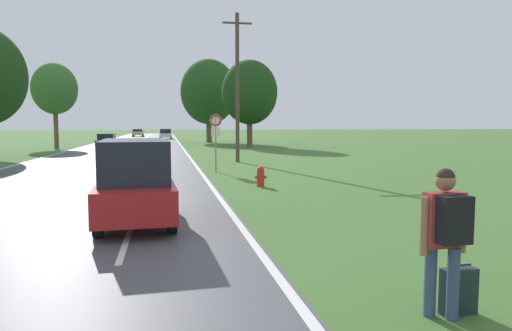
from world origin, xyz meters
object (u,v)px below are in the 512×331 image
Objects in this scene: traffic_sign at (216,128)px; tree_behind_sign at (209,92)px; car_dark_blue_sedan_mid_far at (107,141)px; car_white_hatchback_receding at (166,134)px; car_red_van_approaching at (136,181)px; fire_hydrant at (261,176)px; hitchhiker_person at (446,228)px; car_champagne_hatchback_distant at (138,133)px; suitcase at (458,291)px; car_maroon_suv_mid_near at (131,157)px; tree_mid_treeline at (55,89)px; tree_left_verge at (250,92)px.

tree_behind_sign is (3.11, 36.57, 4.34)m from traffic_sign.
car_dark_blue_sedan_mid_far is 1.12× the size of car_white_hatchback_receding.
traffic_sign reaches higher than car_red_van_approaching.
traffic_sign reaches higher than car_dark_blue_sedan_mid_far.
traffic_sign is at bearing 161.92° from car_red_van_approaching.
traffic_sign is 0.27× the size of tree_behind_sign.
hitchhiker_person is at bearing -91.25° from fire_hydrant.
car_champagne_hatchback_distant is (-5.16, 14.50, -0.06)m from car_white_hatchback_receding.
suitcase is 11.85m from fire_hydrant.
hitchhiker_person is at bearing -167.96° from car_dark_blue_sedan_mid_far.
car_champagne_hatchback_distant reaches higher than fire_hydrant.
tree_mid_treeline is at bearing -161.41° from car_maroon_suv_mid_near.
car_dark_blue_sedan_mid_far is 28.44m from car_white_hatchback_receding.
traffic_sign is at bearing 0.67° from suitcase.
car_maroon_suv_mid_near is (-4.80, 16.99, -0.30)m from hitchhiker_person.
car_white_hatchback_receding is at bearing -0.33° from hitchhiker_person.
hitchhiker_person is 17.60m from traffic_sign.
tree_behind_sign is at bearing 20.30° from car_white_hatchback_receding.
tree_left_verge is 27.58m from car_maroon_suv_mid_near.
car_champagne_hatchback_distant is (0.58, 42.35, 0.06)m from car_dark_blue_sedan_mid_far.
car_maroon_suv_mid_near is 1.17× the size of car_champagne_hatchback_distant.
traffic_sign is 26.21m from car_dark_blue_sedan_mid_far.
traffic_sign is 25.61m from tree_left_verge.
fire_hydrant is 0.20× the size of car_white_hatchback_receding.
fire_hydrant is 73.35m from car_champagne_hatchback_distant.
car_champagne_hatchback_distant reaches higher than suitcase.
tree_left_verge is 2.23× the size of car_red_van_approaching.
tree_left_verge is 37.39m from car_red_van_approaching.
traffic_sign is 4.23m from car_maroon_suv_mid_near.
fire_hydrant is 7.11m from car_red_van_approaching.
tree_mid_treeline is 1.95× the size of car_dark_blue_sedan_mid_far.
car_white_hatchback_receding is (-5.49, 16.18, -5.63)m from tree_behind_sign.
car_white_hatchback_receding is at bearing 68.13° from tree_mid_treeline.
hitchhiker_person is 11.98m from fire_hydrant.
car_white_hatchback_receding is at bearing -158.80° from car_champagne_hatchback_distant.
car_red_van_approaching reaches higher than car_white_hatchback_receding.
car_dark_blue_sedan_mid_far is at bearing 108.07° from traffic_sign.
traffic_sign is (-1.08, 5.60, 1.75)m from fire_hydrant.
car_champagne_hatchback_distant reaches higher than car_dark_blue_sedan_mid_far.
tree_behind_sign is 17.98m from car_white_hatchback_receding.
fire_hydrant is 0.18× the size of car_dark_blue_sedan_mid_far.
car_white_hatchback_receding reaches higher than suitcase.
tree_behind_sign reaches higher than tree_left_verge.
hitchhiker_person is 0.45× the size of car_red_van_approaching.
car_white_hatchback_receding reaches higher than car_champagne_hatchback_distant.
car_red_van_approaching is 1.06× the size of car_white_hatchback_receding.
car_maroon_suv_mid_near is at bearing 13.80° from suitcase.
car_white_hatchback_receding is (1.60, 53.31, 0.04)m from car_maroon_suv_mid_near.
tree_mid_treeline is 28.61m from car_maroon_suv_mid_near.
car_maroon_suv_mid_near is (-10.20, -25.17, -4.82)m from tree_left_verge.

